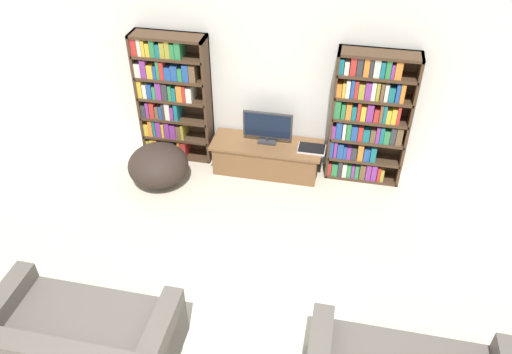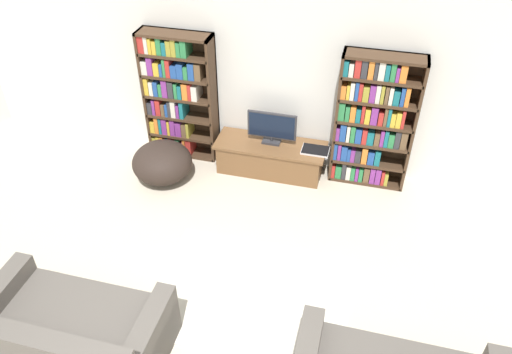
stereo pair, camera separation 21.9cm
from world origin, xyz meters
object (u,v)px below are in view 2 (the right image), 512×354
television (272,127)px  laptop (315,150)px  couch_left_sectional (71,337)px  tv_stand (270,157)px  beanbag_ottoman (162,162)px  bookshelf_left (176,94)px  bookshelf_right (372,121)px

television → laptop: 0.64m
television → couch_left_sectional: bearing=-108.2°
tv_stand → television: 0.45m
television → beanbag_ottoman: television is taller
bookshelf_left → television: bearing=-4.0°
television → beanbag_ottoman: 1.51m
couch_left_sectional → bookshelf_right: bearing=55.4°
beanbag_ottoman → tv_stand: bearing=21.2°
television → couch_left_sectional: television is taller
bookshelf_right → beanbag_ottoman: size_ratio=2.26×
bookshelf_right → laptop: bearing=-166.9°
bookshelf_right → television: bearing=-175.7°
beanbag_ottoman → bookshelf_right: bearing=14.3°
bookshelf_right → beanbag_ottoman: bookshelf_right is taller
bookshelf_left → bookshelf_right: bearing=-0.0°
television → beanbag_ottoman: (-1.34, -0.57, -0.41)m
bookshelf_left → tv_stand: size_ratio=1.21×
laptop → beanbag_ottoman: size_ratio=0.45×
couch_left_sectional → tv_stand: bearing=71.6°
bookshelf_right → bookshelf_left: bearing=180.0°
bookshelf_left → laptop: size_ratio=4.99×
tv_stand → couch_left_sectional: 3.39m
television → couch_left_sectional: (-1.07, -3.26, -0.38)m
bookshelf_left → bookshelf_right: same height
tv_stand → couch_left_sectional: couch_left_sectional is taller
bookshelf_left → beanbag_ottoman: (-0.00, -0.66, -0.66)m
television → laptop: television is taller
bookshelf_right → couch_left_sectional: (-2.31, -3.35, -0.62)m
couch_left_sectional → beanbag_ottoman: couch_left_sectional is taller
bookshelf_left → couch_left_sectional: size_ratio=1.08×
bookshelf_left → beanbag_ottoman: bookshelf_left is taller
television → couch_left_sectional: size_ratio=0.39×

